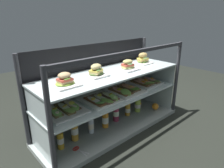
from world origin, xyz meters
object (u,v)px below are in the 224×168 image
Objects in this scene: juice_bottle_back_center at (116,112)px; plated_roll_sandwich_mid_right at (65,81)px; juice_bottle_back_right at (138,105)px; open_sandwich_tray_far_left at (126,90)px; juice_bottle_front_middle at (75,130)px; open_sandwich_tray_near_left_corner at (64,109)px; plated_roll_sandwich_far_right at (96,71)px; open_sandwich_tray_far_right at (101,99)px; open_sandwich_tray_mid_right at (145,82)px; kitchen_scissors at (77,149)px; orange_fruit_beside_bottles at (155,106)px; juice_bottle_front_fourth at (128,108)px; plated_roll_sandwich_near_right_corner at (128,66)px; juice_bottle_back_left at (105,119)px; plated_roll_sandwich_left_of_center at (143,59)px; juice_bottle_near_post at (60,140)px; orange_fruit_near_left_post at (138,104)px; juice_bottle_front_left_end at (91,124)px.

plated_roll_sandwich_mid_right is at bearing -175.38° from juice_bottle_back_center.
open_sandwich_tray_far_left is at bearing -171.77° from juice_bottle_back_right.
open_sandwich_tray_near_left_corner is at bearing -176.39° from juice_bottle_front_middle.
open_sandwich_tray_far_right is (0.02, -0.04, -0.26)m from plated_roll_sandwich_far_right.
open_sandwich_tray_mid_right is 0.28m from juice_bottle_back_right.
open_sandwich_tray_far_left reaches higher than kitchen_scissors.
juice_bottle_back_right is at bearing 149.63° from orange_fruit_beside_bottles.
open_sandwich_tray_far_left is 1.58× the size of juice_bottle_front_fourth.
plated_roll_sandwich_mid_right is 0.57× the size of open_sandwich_tray_far_left.
plated_roll_sandwich_near_right_corner is at bearing -26.87° from juice_bottle_back_center.
juice_bottle_back_right is (0.86, -0.01, -0.02)m from juice_bottle_front_middle.
juice_bottle_back_right is (0.15, -0.02, -0.00)m from juice_bottle_front_fourth.
open_sandwich_tray_far_right is at bearing -154.57° from juice_bottle_back_left.
plated_roll_sandwich_left_of_center is 0.53× the size of open_sandwich_tray_far_left.
open_sandwich_tray_far_left is 4.39× the size of orange_fruit_beside_bottles.
kitchen_scissors is (0.03, -0.13, -0.34)m from open_sandwich_tray_near_left_corner.
plated_roll_sandwich_near_right_corner is at bearing -0.07° from open_sandwich_tray_far_right.
open_sandwich_tray_far_left is (0.35, -0.04, -0.26)m from plated_roll_sandwich_far_right.
juice_bottle_back_left is (0.08, 0.04, -0.26)m from open_sandwich_tray_far_right.
juice_bottle_back_left is at bearing 16.12° from kitchen_scissors.
open_sandwich_tray_far_right is at bearing -69.67° from plated_roll_sandwich_far_right.
open_sandwich_tray_near_left_corner is at bearing 176.55° from open_sandwich_tray_far_left.
open_sandwich_tray_near_left_corner is (-1.04, -0.03, -0.26)m from plated_roll_sandwich_left_of_center.
kitchen_scissors is at bearing -173.12° from plated_roll_sandwich_near_right_corner.
open_sandwich_tray_mid_right is 1.08m from kitchen_scissors.
kitchen_scissors is at bearing -79.05° from plated_roll_sandwich_mid_right.
juice_bottle_back_right is at bearing 8.23° from open_sandwich_tray_far_left.
open_sandwich_tray_mid_right is (1.05, -0.02, 0.00)m from open_sandwich_tray_near_left_corner.
orange_fruit_beside_bottles is (0.19, -0.11, -0.04)m from juice_bottle_back_right.
kitchen_scissors is (-0.92, -0.13, -0.08)m from juice_bottle_back_right.
plated_roll_sandwich_left_of_center reaches higher than orange_fruit_beside_bottles.
plated_roll_sandwich_near_right_corner is at bearing -3.95° from open_sandwich_tray_near_left_corner.
orange_fruit_beside_bottles is (0.45, -0.08, -0.31)m from open_sandwich_tray_far_left.
open_sandwich_tray_far_left is at bearing -1.81° from juice_bottle_near_post.
juice_bottle_front_fourth is at bearing 1.84° from juice_bottle_back_center.
plated_roll_sandwich_mid_right reaches higher than juice_bottle_front_middle.
plated_roll_sandwich_near_right_corner is 0.96× the size of juice_bottle_near_post.
juice_bottle_back_center reaches higher than orange_fruit_near_left_post.
juice_bottle_front_left_end is at bearing -0.61° from juice_bottle_front_middle.
open_sandwich_tray_far_right reaches higher than open_sandwich_tray_near_left_corner.
orange_fruit_beside_bottles is at bearing -20.36° from juice_bottle_front_fourth.
orange_fruit_beside_bottles is at bearing -8.07° from juice_bottle_front_left_end.
juice_bottle_back_left is 0.97× the size of juice_bottle_front_fourth.
plated_roll_sandwich_near_right_corner reaches higher than open_sandwich_tray_near_left_corner.
open_sandwich_tray_far_right is at bearing -169.97° from orange_fruit_near_left_post.
plated_roll_sandwich_left_of_center reaches higher than juice_bottle_near_post.
plated_roll_sandwich_far_right is 0.44m from open_sandwich_tray_far_left.
plated_roll_sandwich_left_of_center is (0.69, 0.03, 0.00)m from plated_roll_sandwich_far_right.
juice_bottle_front_left_end is at bearing 173.08° from plated_roll_sandwich_near_right_corner.
juice_bottle_front_fourth is at bearing 10.47° from kitchen_scissors.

